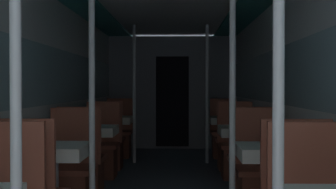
# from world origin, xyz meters

# --- Properties ---
(wall_left) EXTENTS (0.05, 10.06, 2.19)m
(wall_left) POSITION_xyz_m (-1.26, 3.63, 1.13)
(wall_left) COLOR silver
(wall_left) RESTS_ON ground_plane
(wall_right) EXTENTS (0.05, 10.06, 2.19)m
(wall_right) POSITION_xyz_m (1.26, 3.63, 1.13)
(wall_right) COLOR silver
(wall_right) RESTS_ON ground_plane
(bulkhead_far) EXTENTS (2.48, 0.09, 2.19)m
(bulkhead_far) POSITION_xyz_m (0.00, 7.81, 1.09)
(bulkhead_far) COLOR slate
(bulkhead_far) RESTS_ON ground_plane
(support_pole_left_0) EXTENTS (0.05, 0.05, 2.19)m
(support_pole_left_0) POSITION_xyz_m (-0.58, 0.72, 1.09)
(support_pole_left_0) COLOR silver
(support_pole_left_0) RESTS_ON ground_plane
(dining_table_left_1) EXTENTS (0.56, 0.56, 0.73)m
(dining_table_left_1) POSITION_xyz_m (-0.90, 2.50, 0.62)
(dining_table_left_1) COLOR #4C4C51
(dining_table_left_1) RESTS_ON ground_plane
(chair_left_far_1) EXTENTS (0.46, 0.46, 1.00)m
(chair_left_far_1) POSITION_xyz_m (-0.90, 3.10, 0.30)
(chair_left_far_1) COLOR brown
(chair_left_far_1) RESTS_ON ground_plane
(support_pole_left_1) EXTENTS (0.05, 0.05, 2.19)m
(support_pole_left_1) POSITION_xyz_m (-0.58, 2.50, 1.09)
(support_pole_left_1) COLOR silver
(support_pole_left_1) RESTS_ON ground_plane
(dining_table_left_2) EXTENTS (0.56, 0.56, 0.73)m
(dining_table_left_2) POSITION_xyz_m (-0.90, 4.29, 0.62)
(dining_table_left_2) COLOR #4C4C51
(dining_table_left_2) RESTS_ON ground_plane
(chair_left_near_2) EXTENTS (0.46, 0.46, 1.00)m
(chair_left_near_2) POSITION_xyz_m (-0.90, 3.69, 0.30)
(chair_left_near_2) COLOR brown
(chair_left_near_2) RESTS_ON ground_plane
(chair_left_far_2) EXTENTS (0.46, 0.46, 1.00)m
(chair_left_far_2) POSITION_xyz_m (-0.90, 4.88, 0.30)
(chair_left_far_2) COLOR brown
(chair_left_far_2) RESTS_ON ground_plane
(dining_table_left_3) EXTENTS (0.56, 0.56, 0.73)m
(dining_table_left_3) POSITION_xyz_m (-0.90, 6.07, 0.62)
(dining_table_left_3) COLOR #4C4C51
(dining_table_left_3) RESTS_ON ground_plane
(chair_left_near_3) EXTENTS (0.46, 0.46, 1.00)m
(chair_left_near_3) POSITION_xyz_m (-0.90, 5.47, 0.30)
(chair_left_near_3) COLOR brown
(chair_left_near_3) RESTS_ON ground_plane
(chair_left_far_3) EXTENTS (0.46, 0.46, 1.00)m
(chair_left_far_3) POSITION_xyz_m (-0.90, 6.66, 0.30)
(chair_left_far_3) COLOR brown
(chair_left_far_3) RESTS_ON ground_plane
(support_pole_left_3) EXTENTS (0.05, 0.05, 2.19)m
(support_pole_left_3) POSITION_xyz_m (-0.58, 6.07, 1.09)
(support_pole_left_3) COLOR silver
(support_pole_left_3) RESTS_ON ground_plane
(support_pole_right_0) EXTENTS (0.05, 0.05, 2.19)m
(support_pole_right_0) POSITION_xyz_m (0.58, 0.72, 1.09)
(support_pole_right_0) COLOR silver
(support_pole_right_0) RESTS_ON ground_plane
(dining_table_right_1) EXTENTS (0.56, 0.56, 0.73)m
(dining_table_right_1) POSITION_xyz_m (0.90, 2.50, 0.62)
(dining_table_right_1) COLOR #4C4C51
(dining_table_right_1) RESTS_ON ground_plane
(chair_right_far_1) EXTENTS (0.46, 0.46, 1.00)m
(chair_right_far_1) POSITION_xyz_m (0.90, 3.10, 0.30)
(chair_right_far_1) COLOR brown
(chair_right_far_1) RESTS_ON ground_plane
(support_pole_right_1) EXTENTS (0.05, 0.05, 2.19)m
(support_pole_right_1) POSITION_xyz_m (0.58, 2.50, 1.09)
(support_pole_right_1) COLOR silver
(support_pole_right_1) RESTS_ON ground_plane
(dining_table_right_2) EXTENTS (0.56, 0.56, 0.73)m
(dining_table_right_2) POSITION_xyz_m (0.90, 4.29, 0.62)
(dining_table_right_2) COLOR #4C4C51
(dining_table_right_2) RESTS_ON ground_plane
(chair_right_near_2) EXTENTS (0.46, 0.46, 1.00)m
(chair_right_near_2) POSITION_xyz_m (0.90, 3.69, 0.30)
(chair_right_near_2) COLOR brown
(chair_right_near_2) RESTS_ON ground_plane
(chair_right_far_2) EXTENTS (0.46, 0.46, 1.00)m
(chair_right_far_2) POSITION_xyz_m (0.90, 4.88, 0.30)
(chair_right_far_2) COLOR brown
(chair_right_far_2) RESTS_ON ground_plane
(dining_table_right_3) EXTENTS (0.56, 0.56, 0.73)m
(dining_table_right_3) POSITION_xyz_m (0.90, 6.07, 0.62)
(dining_table_right_3) COLOR #4C4C51
(dining_table_right_3) RESTS_ON ground_plane
(chair_right_near_3) EXTENTS (0.46, 0.46, 1.00)m
(chair_right_near_3) POSITION_xyz_m (0.90, 5.47, 0.30)
(chair_right_near_3) COLOR brown
(chair_right_near_3) RESTS_ON ground_plane
(chair_right_far_3) EXTENTS (0.46, 0.46, 1.00)m
(chair_right_far_3) POSITION_xyz_m (0.90, 6.66, 0.30)
(chair_right_far_3) COLOR brown
(chair_right_far_3) RESTS_ON ground_plane
(support_pole_right_3) EXTENTS (0.05, 0.05, 2.19)m
(support_pole_right_3) POSITION_xyz_m (0.58, 6.07, 1.09)
(support_pole_right_3) COLOR silver
(support_pole_right_3) RESTS_ON ground_plane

